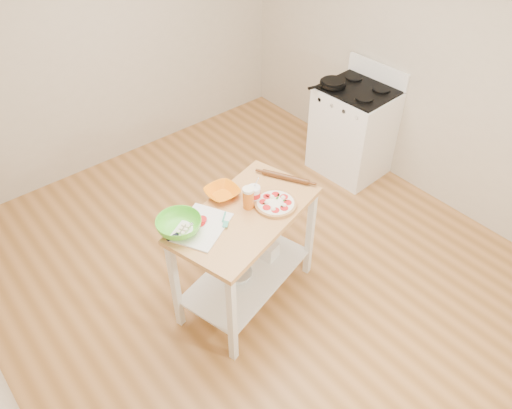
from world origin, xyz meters
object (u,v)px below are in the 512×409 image
Objects in this scene: pizza at (275,203)px; beer_pint at (248,198)px; prep_island at (246,239)px; yogurt_tub at (254,194)px; rolling_pin at (286,177)px; knife at (179,233)px; cutting_board at (200,227)px; green_bowl at (179,225)px; shelf_glass_bowl at (238,274)px; shelf_bin at (269,250)px; spatula at (225,220)px; orange_bowl at (222,193)px; skillet at (332,83)px; gas_stove at (353,130)px.

beer_pint reaches higher than pizza.
yogurt_tub is (0.13, 0.07, 0.31)m from prep_island.
knife is at bearing 179.14° from rolling_pin.
cutting_board is 1.83× the size of knife.
green_bowl is at bearing 161.91° from pizza.
shelf_glass_bowl is 1.72× the size of shelf_bin.
prep_island is 5.50× the size of shelf_glass_bowl.
pizza reaches higher than cutting_board.
pizza is 0.39m from spatula.
shelf_bin is at bearing -0.25° from beer_pint.
orange_bowl is 0.23m from yogurt_tub.
cutting_board is 0.46m from yogurt_tub.
pizza is at bearing -18.09° from green_bowl.
beer_pint is at bearing -139.34° from skillet.
yogurt_tub reaches higher than spatula.
yogurt_tub reaches higher than shelf_bin.
rolling_pin is 2.82× the size of shelf_bin.
cutting_board is at bearing -151.14° from orange_bowl.
rolling_pin reaches higher than prep_island.
cutting_board is at bearing 165.86° from shelf_glass_bowl.
knife is 1.21× the size of shelf_glass_bowl.
pizza is 1.47× the size of yogurt_tub.
cutting_board is at bearing -28.00° from green_bowl.
orange_bowl is at bearing 107.26° from beer_pint.
green_bowl reaches higher than prep_island.
rolling_pin reaches higher than shelf_glass_bowl.
prep_island is at bearing -164.22° from gas_stove.
green_bowl reaches higher than skillet.
orange_bowl is 0.78× the size of green_bowl.
yogurt_tub reaches higher than skillet.
prep_island is 2.04m from gas_stove.
shelf_glass_bowl is at bearing -104.20° from orange_bowl.
skillet is 1.64× the size of orange_bowl.
gas_stove is 2.10m from shelf_glass_bowl.
rolling_pin is 1.64× the size of shelf_glass_bowl.
orange_bowl is at bearing -171.25° from gas_stove.
green_bowl is (-0.45, 0.14, 0.30)m from prep_island.
shelf_bin is at bearing -38.88° from spatula.
shelf_bin is (0.04, 0.11, -0.59)m from pizza.
shelf_bin is at bearing -162.58° from gas_stove.
yogurt_tub reaches higher than rolling_pin.
shelf_glass_bowl is at bearing 163.06° from pizza.
skillet is at bearing -17.72° from spatula.
orange_bowl reaches higher than shelf_bin.
green_bowl is 1.84× the size of beer_pint.
green_bowl is 0.77m from shelf_glass_bowl.
spatula is at bearing -48.34° from cutting_board.
orange_bowl is (-1.93, -0.40, 0.46)m from gas_stove.
green_bowl reaches higher than shelf_glass_bowl.
orange_bowl is (-0.01, 0.25, 0.28)m from prep_island.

